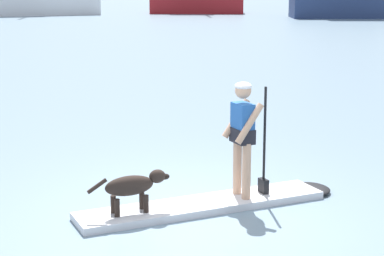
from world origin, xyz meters
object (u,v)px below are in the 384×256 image
at_px(moored_boat_center, 19,0).
at_px(paddleboard, 218,203).
at_px(person_paddler, 243,131).
at_px(dog, 133,186).

bearing_deg(moored_boat_center, paddleboard, -81.09).
relative_size(person_paddler, dog, 1.47).
height_order(paddleboard, person_paddler, person_paddler).
distance_m(person_paddler, dog, 1.70).
relative_size(person_paddler, moored_boat_center, 0.12).
xyz_separation_m(paddleboard, moored_boat_center, (-7.89, 50.30, 1.22)).
bearing_deg(person_paddler, dog, -163.50).
xyz_separation_m(paddleboard, dog, (-1.17, -0.35, 0.40)).
bearing_deg(person_paddler, moored_boat_center, 99.34).
xyz_separation_m(person_paddler, dog, (-1.53, -0.45, -0.57)).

